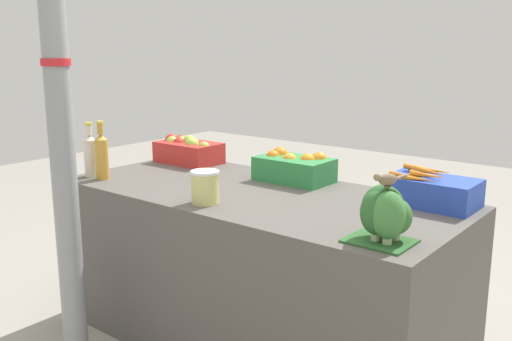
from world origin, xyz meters
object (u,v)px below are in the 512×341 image
Objects in this scene: support_pole at (58,92)px; broccoli_pile at (385,213)px; carrot_crate at (432,190)px; orange_crate at (295,167)px; pickle_jar at (205,187)px; juice_bottle_amber at (102,155)px; sparrow_bird at (387,179)px; apple_crate at (187,150)px; juice_bottle_cloudy at (90,154)px.

broccoli_pile is (1.26, 0.41, -0.37)m from support_pole.
broccoli_pile reaches higher than carrot_crate.
pickle_jar is (-0.06, -0.58, 0.00)m from orange_crate.
pickle_jar is (0.72, -0.01, -0.05)m from juice_bottle_amber.
support_pole is at bearing -44.94° from sparrow_bird.
carrot_crate is at bearing 36.69° from pickle_jar.
sparrow_bird is at bearing -20.46° from apple_crate.
support_pole is 1.38m from broccoli_pile.
pickle_jar is at bearing -0.57° from juice_bottle_amber.
orange_crate is 0.97m from juice_bottle_amber.
carrot_crate reaches higher than orange_crate.
apple_crate is at bearing 140.16° from pickle_jar.
sparrow_bird is (1.26, 0.40, -0.25)m from support_pole.
juice_bottle_amber reaches higher than juice_bottle_cloudy.
juice_bottle_cloudy is 0.09m from juice_bottle_amber.
apple_crate is 2.59× the size of pickle_jar.
juice_bottle_amber is (0.09, 0.00, 0.01)m from juice_bottle_cloudy.
juice_bottle_amber is 1.55m from sparrow_bird.
broccoli_pile is (0.06, -0.55, 0.04)m from carrot_crate.
carrot_crate is (1.20, 0.97, -0.41)m from support_pole.
carrot_crate is at bearing -0.09° from apple_crate.
sparrow_bird reaches higher than pickle_jar.
broccoli_pile is at bearing -84.30° from carrot_crate.
support_pole is 6.66× the size of apple_crate.
juice_bottle_cloudy is (-0.13, -0.57, 0.04)m from apple_crate.
broccoli_pile is (1.51, -0.56, 0.03)m from apple_crate.
orange_crate is at bearing 33.03° from juice_bottle_cloudy.
orange_crate is at bearing 143.64° from broccoli_pile.
carrot_crate is 1.67× the size of broccoli_pile.
juice_bottle_amber is 0.72m from pickle_jar.
pickle_jar is at bearing -0.51° from juice_bottle_cloudy.
support_pole is at bearing -137.82° from pickle_jar.
juice_bottle_cloudy reaches higher than broccoli_pile.
apple_crate reaches higher than orange_crate.
juice_bottle_cloudy is 2.23× the size of sparrow_bird.
apple_crate is 0.75m from orange_crate.
juice_bottle_cloudy is at bearing -62.57° from sparrow_bird.
orange_crate is at bearing -99.31° from sparrow_bird.
apple_crate is at bearing -179.64° from orange_crate.
support_pole is 8.29× the size of juice_bottle_amber.
orange_crate reaches higher than pickle_jar.
pickle_jar is at bearing -39.84° from apple_crate.
apple_crate is 1.31× the size of juice_bottle_cloudy.
broccoli_pile is 0.79× the size of juice_bottle_cloudy.
juice_bottle_cloudy is (-0.88, -0.57, 0.05)m from orange_crate.
juice_bottle_cloudy is (-1.64, -0.01, 0.01)m from broccoli_pile.
juice_bottle_cloudy reaches higher than orange_crate.
carrot_crate is (1.46, -0.00, -0.01)m from apple_crate.
apple_crate is 1.63m from sparrow_bird.
support_pole is at bearing -75.31° from apple_crate.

